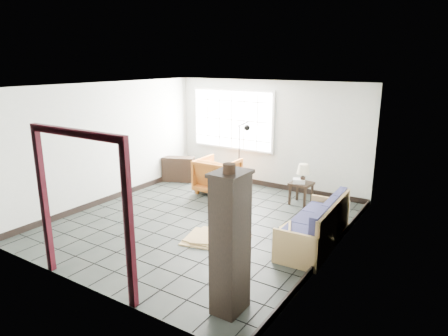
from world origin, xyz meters
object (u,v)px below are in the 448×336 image
Objects in this scene: armchair at (218,174)px; tall_shelf at (230,243)px; futon_sofa at (317,229)px; side_table at (301,186)px.

tall_shelf reaches higher than armchair.
armchair is at bearing 151.49° from futon_sofa.
armchair is at bearing -171.42° from side_table.
tall_shelf reaches higher than side_table.
armchair reaches higher than side_table.
futon_sofa is at bearing 153.14° from armchair.
tall_shelf is (2.70, -3.80, 0.46)m from armchair.
side_table is 0.27× the size of tall_shelf.
tall_shelf is at bearing 124.78° from armchair.
side_table is (-1.01, 1.77, 0.10)m from futon_sofa.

